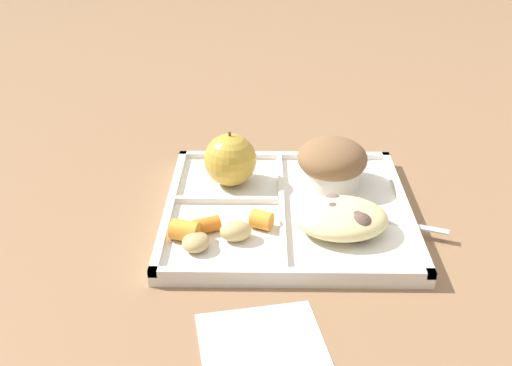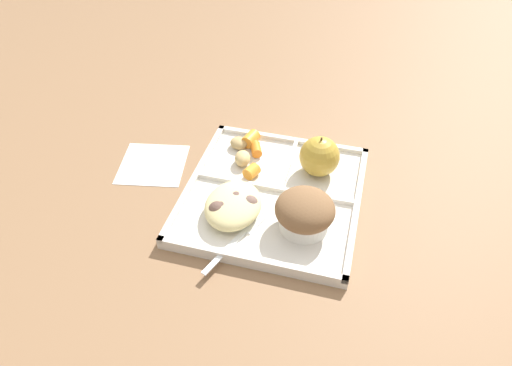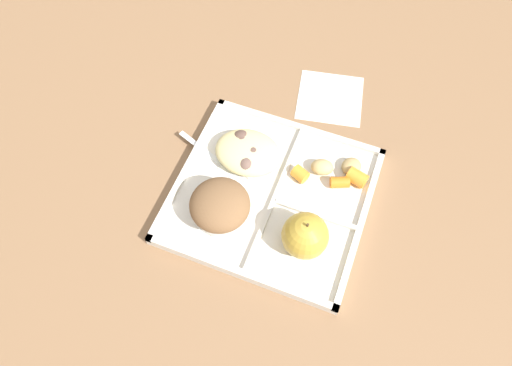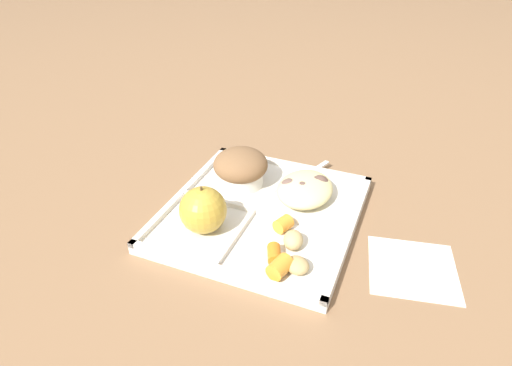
# 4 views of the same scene
# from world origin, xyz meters

# --- Properties ---
(ground) EXTENTS (6.00, 6.00, 0.00)m
(ground) POSITION_xyz_m (0.00, 0.00, 0.00)
(ground) COLOR #846042
(lunch_tray) EXTENTS (0.31, 0.30, 0.02)m
(lunch_tray) POSITION_xyz_m (-0.00, 0.00, 0.01)
(lunch_tray) COLOR silver
(lunch_tray) RESTS_ON ground
(green_apple) EXTENTS (0.07, 0.07, 0.08)m
(green_apple) POSITION_xyz_m (-0.08, 0.07, 0.05)
(green_apple) COLOR #B79333
(green_apple) RESTS_ON lunch_tray
(bran_muffin) EXTENTS (0.10, 0.10, 0.07)m
(bran_muffin) POSITION_xyz_m (0.06, 0.07, 0.05)
(bran_muffin) COLOR silver
(bran_muffin) RESTS_ON lunch_tray
(carrot_slice_near_corner) EXTENTS (0.04, 0.03, 0.02)m
(carrot_slice_near_corner) POSITION_xyz_m (-0.10, -0.06, 0.02)
(carrot_slice_near_corner) COLOR orange
(carrot_slice_near_corner) RESTS_ON lunch_tray
(carrot_slice_large) EXTENTS (0.04, 0.03, 0.03)m
(carrot_slice_large) POSITION_xyz_m (-0.12, -0.07, 0.03)
(carrot_slice_large) COLOR orange
(carrot_slice_large) RESTS_ON lunch_tray
(carrot_slice_back) EXTENTS (0.03, 0.03, 0.02)m
(carrot_slice_back) POSITION_xyz_m (-0.03, -0.05, 0.02)
(carrot_slice_back) COLOR orange
(carrot_slice_back) RESTS_ON lunch_tray
(potato_chunk_golden) EXTENTS (0.04, 0.04, 0.02)m
(potato_chunk_golden) POSITION_xyz_m (-0.06, -0.07, 0.03)
(potato_chunk_golden) COLOR tan
(potato_chunk_golden) RESTS_ON lunch_tray
(potato_chunk_small) EXTENTS (0.04, 0.05, 0.02)m
(potato_chunk_small) POSITION_xyz_m (-0.11, -0.09, 0.02)
(potato_chunk_small) COLOR tan
(potato_chunk_small) RESTS_ON lunch_tray
(egg_noodle_pile) EXTENTS (0.11, 0.09, 0.04)m
(egg_noodle_pile) POSITION_xyz_m (0.06, -0.05, 0.03)
(egg_noodle_pile) COLOR beige
(egg_noodle_pile) RESTS_ON lunch_tray
(meatball_front) EXTENTS (0.04, 0.04, 0.04)m
(meatball_front) POSITION_xyz_m (0.08, -0.07, 0.03)
(meatball_front) COLOR brown
(meatball_front) RESTS_ON lunch_tray
(meatball_side) EXTENTS (0.04, 0.04, 0.04)m
(meatball_side) POSITION_xyz_m (0.05, -0.05, 0.03)
(meatball_side) COLOR brown
(meatball_side) RESTS_ON lunch_tray
(meatball_back) EXTENTS (0.03, 0.03, 0.03)m
(meatball_back) POSITION_xyz_m (0.08, -0.07, 0.03)
(meatball_back) COLOR brown
(meatball_back) RESTS_ON lunch_tray
(meatball_center) EXTENTS (0.03, 0.03, 0.03)m
(meatball_center) POSITION_xyz_m (0.06, -0.03, 0.03)
(meatball_center) COLOR brown
(meatball_center) RESTS_ON lunch_tray
(plastic_fork) EXTENTS (0.15, 0.07, 0.00)m
(plastic_fork) POSITION_xyz_m (0.11, -0.03, 0.01)
(plastic_fork) COLOR white
(plastic_fork) RESTS_ON lunch_tray
(paper_napkin) EXTENTS (0.14, 0.14, 0.00)m
(paper_napkin) POSITION_xyz_m (-0.03, -0.24, 0.00)
(paper_napkin) COLOR white
(paper_napkin) RESTS_ON ground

